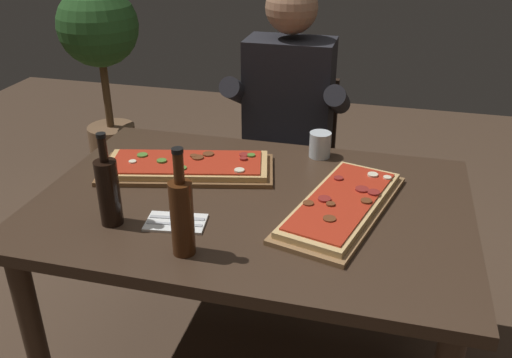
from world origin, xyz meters
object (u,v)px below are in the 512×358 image
(wine_bottle_dark, at_px, (182,215))
(seated_diner, at_px, (287,120))
(oil_bottle_amber, at_px, (108,190))
(dining_table, at_px, (252,224))
(pizza_rectangular_front, at_px, (187,167))
(potted_plant_corner, at_px, (102,62))
(diner_chair, at_px, (290,161))
(pizza_rectangular_left, at_px, (342,205))
(tumbler_near_camera, at_px, (320,146))

(wine_bottle_dark, relative_size, seated_diner, 0.24)
(oil_bottle_amber, bearing_deg, dining_table, 33.44)
(dining_table, distance_m, pizza_rectangular_front, 0.33)
(pizza_rectangular_front, bearing_deg, seated_diner, 67.88)
(seated_diner, height_order, potted_plant_corner, seated_diner)
(diner_chair, bearing_deg, oil_bottle_amber, -106.98)
(oil_bottle_amber, relative_size, seated_diner, 0.22)
(oil_bottle_amber, bearing_deg, pizza_rectangular_left, 20.14)
(pizza_rectangular_front, distance_m, potted_plant_corner, 1.47)
(dining_table, bearing_deg, wine_bottle_dark, -107.21)
(potted_plant_corner, bearing_deg, wine_bottle_dark, -55.13)
(tumbler_near_camera, xyz_separation_m, seated_diner, (-0.20, 0.34, -0.04))
(tumbler_near_camera, bearing_deg, diner_chair, 113.18)
(seated_diner, bearing_deg, tumbler_near_camera, -59.99)
(diner_chair, bearing_deg, wine_bottle_dark, -93.28)
(pizza_rectangular_left, distance_m, tumbler_near_camera, 0.42)
(seated_diner, distance_m, potted_plant_corner, 1.30)
(dining_table, distance_m, tumbler_near_camera, 0.45)
(seated_diner, bearing_deg, potted_plant_corner, 155.95)
(pizza_rectangular_front, height_order, diner_chair, diner_chair)
(pizza_rectangular_left, relative_size, diner_chair, 0.72)
(pizza_rectangular_front, relative_size, oil_bottle_amber, 2.25)
(pizza_rectangular_front, height_order, tumbler_near_camera, tumbler_near_camera)
(pizza_rectangular_left, bearing_deg, pizza_rectangular_front, 166.00)
(pizza_rectangular_front, bearing_deg, potted_plant_corner, 129.98)
(diner_chair, bearing_deg, tumbler_near_camera, -66.82)
(wine_bottle_dark, bearing_deg, oil_bottle_amber, 160.89)
(pizza_rectangular_left, xyz_separation_m, tumbler_near_camera, (-0.13, 0.39, 0.02))
(dining_table, height_order, diner_chair, diner_chair)
(pizza_rectangular_front, bearing_deg, tumbler_near_camera, 29.76)
(dining_table, xyz_separation_m, oil_bottle_amber, (-0.37, -0.25, 0.21))
(pizza_rectangular_front, relative_size, tumbler_near_camera, 6.81)
(diner_chair, xyz_separation_m, potted_plant_corner, (-1.19, 0.41, 0.30))
(pizza_rectangular_front, bearing_deg, wine_bottle_dark, -70.03)
(dining_table, relative_size, potted_plant_corner, 1.15)
(diner_chair, relative_size, potted_plant_corner, 0.72)
(pizza_rectangular_front, xyz_separation_m, oil_bottle_amber, (-0.09, -0.39, 0.09))
(oil_bottle_amber, bearing_deg, pizza_rectangular_front, 76.27)
(pizza_rectangular_left, xyz_separation_m, potted_plant_corner, (-1.51, 1.27, 0.03))
(oil_bottle_amber, distance_m, potted_plant_corner, 1.73)
(dining_table, distance_m, potted_plant_corner, 1.76)
(oil_bottle_amber, xyz_separation_m, tumbler_near_camera, (0.54, 0.64, -0.07))
(wine_bottle_dark, xyz_separation_m, tumbler_near_camera, (0.27, 0.73, -0.08))
(pizza_rectangular_left, bearing_deg, wine_bottle_dark, -139.65)
(pizza_rectangular_left, height_order, oil_bottle_amber, oil_bottle_amber)
(pizza_rectangular_front, height_order, pizza_rectangular_left, same)
(oil_bottle_amber, xyz_separation_m, potted_plant_corner, (-0.85, 1.51, -0.07))
(wine_bottle_dark, xyz_separation_m, diner_chair, (0.07, 1.19, -0.37))
(wine_bottle_dark, distance_m, diner_chair, 1.25)
(pizza_rectangular_front, bearing_deg, dining_table, -26.54)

